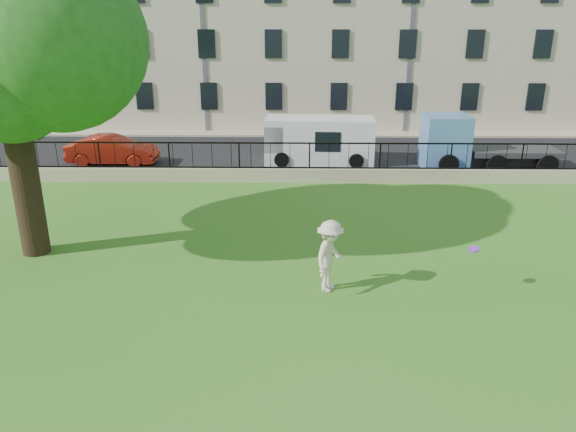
{
  "coord_description": "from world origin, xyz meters",
  "views": [
    {
      "loc": [
        -0.53,
        -11.32,
        6.86
      ],
      "look_at": [
        -0.78,
        3.5,
        1.5
      ],
      "focal_mm": 35.0,
      "sensor_mm": 36.0,
      "label": 1
    }
  ],
  "objects_px": {
    "red_sedan": "(113,150)",
    "white_van": "(320,140)",
    "blue_truck": "(487,142)",
    "man": "(330,256)",
    "frisbee": "(474,249)"
  },
  "relations": [
    {
      "from": "blue_truck",
      "to": "frisbee",
      "type": "bearing_deg",
      "value": -108.84
    },
    {
      "from": "white_van",
      "to": "man",
      "type": "bearing_deg",
      "value": -87.9
    },
    {
      "from": "frisbee",
      "to": "blue_truck",
      "type": "distance_m",
      "value": 13.18
    },
    {
      "from": "red_sedan",
      "to": "white_van",
      "type": "height_order",
      "value": "white_van"
    },
    {
      "from": "white_van",
      "to": "blue_truck",
      "type": "relative_size",
      "value": 0.87
    },
    {
      "from": "man",
      "to": "red_sedan",
      "type": "xyz_separation_m",
      "value": [
        -9.69,
        12.84,
        -0.27
      ]
    },
    {
      "from": "man",
      "to": "red_sedan",
      "type": "bearing_deg",
      "value": 62.11
    },
    {
      "from": "man",
      "to": "white_van",
      "type": "xyz_separation_m",
      "value": [
        0.22,
        13.44,
        0.12
      ]
    },
    {
      "from": "red_sedan",
      "to": "blue_truck",
      "type": "bearing_deg",
      "value": -90.83
    },
    {
      "from": "blue_truck",
      "to": "white_van",
      "type": "bearing_deg",
      "value": 172.74
    },
    {
      "from": "red_sedan",
      "to": "white_van",
      "type": "bearing_deg",
      "value": -86.07
    },
    {
      "from": "red_sedan",
      "to": "blue_truck",
      "type": "height_order",
      "value": "blue_truck"
    },
    {
      "from": "man",
      "to": "blue_truck",
      "type": "relative_size",
      "value": 0.32
    },
    {
      "from": "man",
      "to": "white_van",
      "type": "distance_m",
      "value": 13.45
    },
    {
      "from": "white_van",
      "to": "red_sedan",
      "type": "bearing_deg",
      "value": -173.51
    }
  ]
}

